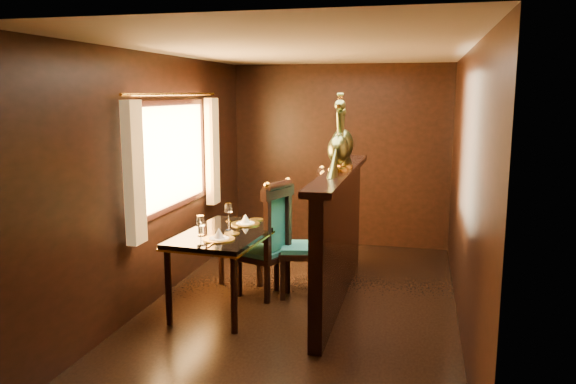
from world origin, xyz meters
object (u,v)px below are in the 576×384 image
object	(u,v)px
dining_table	(226,238)
peacock_right	(342,131)
chair_right	(314,229)
chair_left	(272,236)
peacock_left	(338,137)

from	to	relation	value
dining_table	peacock_right	world-z (taller)	peacock_right
chair_right	peacock_right	size ratio (longest dim) A/B	1.80
dining_table	peacock_right	bearing A→B (deg)	30.61
chair_left	peacock_right	xyz separation A→B (m)	(0.69, 0.18, 1.08)
chair_right	dining_table	bearing A→B (deg)	-156.82
dining_table	chair_right	world-z (taller)	chair_right
dining_table	chair_right	xyz separation A→B (m)	(0.78, 0.54, 0.01)
chair_right	peacock_right	bearing A→B (deg)	-14.69
dining_table	chair_right	size ratio (longest dim) A/B	1.00
chair_left	peacock_left	size ratio (longest dim) A/B	1.86
chair_left	chair_right	world-z (taller)	chair_right
chair_right	chair_left	bearing A→B (deg)	-166.02
dining_table	chair_left	distance (m)	0.51
chair_left	peacock_left	world-z (taller)	peacock_left
chair_left	peacock_right	world-z (taller)	peacock_right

